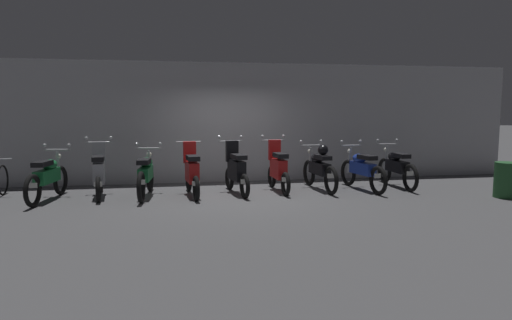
# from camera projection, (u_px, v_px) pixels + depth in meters

# --- Properties ---
(ground_plane) EXTENTS (80.00, 80.00, 0.00)m
(ground_plane) POSITION_uv_depth(u_px,v_px,m) (238.00, 195.00, 9.73)
(ground_plane) COLOR #4C4C4F
(back_wall) EXTENTS (16.00, 0.30, 3.10)m
(back_wall) POSITION_uv_depth(u_px,v_px,m) (227.00, 123.00, 11.59)
(back_wall) COLOR #ADADB2
(back_wall) RESTS_ON ground
(motorbike_slot_0) EXTENTS (0.58, 1.94, 1.15)m
(motorbike_slot_0) POSITION_uv_depth(u_px,v_px,m) (48.00, 177.00, 9.13)
(motorbike_slot_0) COLOR black
(motorbike_slot_0) RESTS_ON ground
(motorbike_slot_1) EXTENTS (0.59, 1.68, 1.29)m
(motorbike_slot_1) POSITION_uv_depth(u_px,v_px,m) (99.00, 172.00, 9.53)
(motorbike_slot_1) COLOR black
(motorbike_slot_1) RESTS_ON ground
(motorbike_slot_2) EXTENTS (0.59, 1.95, 1.15)m
(motorbike_slot_2) POSITION_uv_depth(u_px,v_px,m) (146.00, 174.00, 9.52)
(motorbike_slot_2) COLOR black
(motorbike_slot_2) RESTS_ON ground
(motorbike_slot_3) EXTENTS (0.56, 1.68, 1.18)m
(motorbike_slot_3) POSITION_uv_depth(u_px,v_px,m) (192.00, 172.00, 9.63)
(motorbike_slot_3) COLOR black
(motorbike_slot_3) RESTS_ON ground
(motorbike_slot_4) EXTENTS (0.58, 1.67, 1.29)m
(motorbike_slot_4) POSITION_uv_depth(u_px,v_px,m) (236.00, 170.00, 9.87)
(motorbike_slot_4) COLOR black
(motorbike_slot_4) RESTS_ON ground
(motorbike_slot_5) EXTENTS (0.59, 1.68, 1.29)m
(motorbike_slot_5) POSITION_uv_depth(u_px,v_px,m) (278.00, 169.00, 10.18)
(motorbike_slot_5) COLOR black
(motorbike_slot_5) RESTS_ON ground
(motorbike_slot_6) EXTENTS (0.59, 1.95, 1.15)m
(motorbike_slot_6) POSITION_uv_depth(u_px,v_px,m) (319.00, 168.00, 10.33)
(motorbike_slot_6) COLOR black
(motorbike_slot_6) RESTS_ON ground
(motorbike_slot_7) EXTENTS (0.58, 1.94, 1.15)m
(motorbike_slot_7) POSITION_uv_depth(u_px,v_px,m) (362.00, 169.00, 10.34)
(motorbike_slot_7) COLOR black
(motorbike_slot_7) RESTS_ON ground
(motorbike_slot_8) EXTENTS (0.59, 1.95, 1.15)m
(motorbike_slot_8) POSITION_uv_depth(u_px,v_px,m) (396.00, 167.00, 10.73)
(motorbike_slot_8) COLOR black
(motorbike_slot_8) RESTS_ON ground
(trash_bin) EXTENTS (0.50, 0.50, 0.76)m
(trash_bin) POSITION_uv_depth(u_px,v_px,m) (507.00, 180.00, 9.44)
(trash_bin) COLOR #26592D
(trash_bin) RESTS_ON ground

